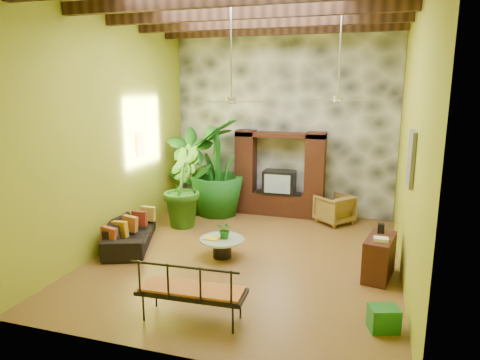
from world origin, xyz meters
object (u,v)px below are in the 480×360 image
(coffee_table, at_px, (222,245))
(iron_bench, at_px, (190,289))
(sofa, at_px, (131,232))
(entertainment_center, at_px, (279,180))
(tall_plant_c, at_px, (217,167))
(tall_plant_a, at_px, (191,172))
(ceiling_fan_back, at_px, (338,89))
(tall_plant_b, at_px, (181,186))
(green_bin, at_px, (384,319))
(side_console, at_px, (379,257))
(ceiling_fan_front, at_px, (231,89))
(wicker_armchair, at_px, (334,209))

(coffee_table, height_order, iron_bench, iron_bench)
(sofa, bearing_deg, entertainment_center, -60.16)
(tall_plant_c, xyz_separation_m, coffee_table, (1.13, -2.83, -1.06))
(entertainment_center, bearing_deg, tall_plant_a, -163.37)
(ceiling_fan_back, distance_m, iron_bench, 5.12)
(tall_plant_b, distance_m, green_bin, 6.04)
(iron_bench, bearing_deg, ceiling_fan_back, 63.58)
(entertainment_center, xyz_separation_m, green_bin, (2.65, -5.20, -0.79))
(entertainment_center, relative_size, coffee_table, 2.63)
(green_bin, bearing_deg, tall_plant_b, 143.39)
(tall_plant_c, bearing_deg, ceiling_fan_back, -24.22)
(iron_bench, height_order, side_console, iron_bench)
(tall_plant_c, bearing_deg, coffee_table, -68.18)
(ceiling_fan_back, bearing_deg, side_console, -55.27)
(ceiling_fan_front, relative_size, ceiling_fan_back, 1.00)
(sofa, relative_size, green_bin, 5.20)
(sofa, height_order, green_bin, sofa)
(ceiling_fan_back, bearing_deg, entertainment_center, 129.57)
(tall_plant_c, distance_m, side_console, 5.18)
(ceiling_fan_back, bearing_deg, tall_plant_b, 175.35)
(coffee_table, bearing_deg, ceiling_fan_back, 33.55)
(tall_plant_a, xyz_separation_m, tall_plant_c, (0.68, 0.20, 0.13))
(entertainment_center, distance_m, iron_bench, 5.83)
(tall_plant_c, distance_m, coffee_table, 3.23)
(side_console, bearing_deg, ceiling_fan_front, -165.40)
(ceiling_fan_front, distance_m, tall_plant_a, 4.17)
(entertainment_center, height_order, wicker_armchair, entertainment_center)
(ceiling_fan_back, xyz_separation_m, tall_plant_a, (-3.90, 1.25, -2.22))
(ceiling_fan_front, relative_size, side_console, 1.91)
(ceiling_fan_back, xyz_separation_m, sofa, (-4.25, -1.33, -3.09))
(entertainment_center, height_order, tall_plant_c, tall_plant_c)
(tall_plant_b, distance_m, tall_plant_c, 1.30)
(iron_bench, distance_m, side_console, 3.64)
(iron_bench, bearing_deg, green_bin, 9.91)
(tall_plant_b, bearing_deg, ceiling_fan_back, -4.65)
(tall_plant_c, bearing_deg, tall_plant_a, -163.84)
(iron_bench, bearing_deg, side_console, 39.53)
(ceiling_fan_back, height_order, tall_plant_b, ceiling_fan_back)
(sofa, height_order, tall_plant_b, tall_plant_b)
(entertainment_center, height_order, ceiling_fan_back, ceiling_fan_back)
(sofa, relative_size, iron_bench, 1.29)
(ceiling_fan_front, height_order, wicker_armchair, ceiling_fan_front)
(side_console, bearing_deg, ceiling_fan_back, 135.86)
(green_bin, bearing_deg, side_console, 91.81)
(wicker_armchair, xyz_separation_m, side_console, (1.07, -3.05, 0.02))
(tall_plant_c, xyz_separation_m, iron_bench, (1.51, -5.32, -0.79))
(green_bin, bearing_deg, tall_plant_c, 132.18)
(sofa, distance_m, coffee_table, 2.17)
(iron_bench, bearing_deg, tall_plant_c, 103.17)
(tall_plant_c, bearing_deg, wicker_armchair, 3.08)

